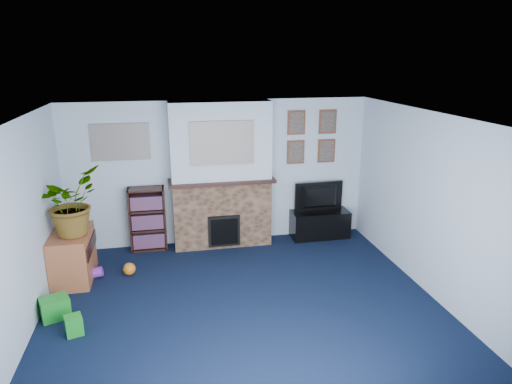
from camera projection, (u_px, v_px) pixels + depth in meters
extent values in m
cube|color=black|center=(244.00, 306.00, 5.83)|extent=(5.00, 4.50, 0.01)
cube|color=white|center=(242.00, 118.00, 5.14)|extent=(5.00, 4.50, 0.01)
cube|color=silver|center=(220.00, 173.00, 7.60)|extent=(5.00, 0.04, 2.40)
cube|color=silver|center=(295.00, 321.00, 3.37)|extent=(5.00, 0.04, 2.40)
cube|color=silver|center=(19.00, 234.00, 5.01)|extent=(0.04, 4.50, 2.40)
cube|color=silver|center=(431.00, 205.00, 5.96)|extent=(0.04, 4.50, 2.40)
cube|color=brown|center=(222.00, 213.00, 7.60)|extent=(1.60, 0.40, 1.10)
cube|color=brown|center=(221.00, 142.00, 7.25)|extent=(1.60, 0.40, 1.30)
cube|color=brown|center=(222.00, 181.00, 7.40)|extent=(1.72, 0.50, 0.05)
cube|color=brown|center=(224.00, 231.00, 7.47)|extent=(0.52, 0.08, 0.52)
cube|color=brown|center=(224.00, 232.00, 7.43)|extent=(0.44, 0.02, 0.44)
cube|color=gray|center=(222.00, 143.00, 7.04)|extent=(1.00, 0.03, 0.68)
cube|color=gray|center=(120.00, 142.00, 7.12)|extent=(0.90, 0.03, 0.58)
cube|color=brown|center=(296.00, 123.00, 7.59)|extent=(0.30, 0.03, 0.40)
cube|color=brown|center=(328.00, 122.00, 7.70)|extent=(0.30, 0.03, 0.40)
cube|color=brown|center=(296.00, 152.00, 7.74)|extent=(0.30, 0.03, 0.40)
cube|color=brown|center=(326.00, 151.00, 7.84)|extent=(0.30, 0.03, 0.40)
cube|color=black|center=(320.00, 225.00, 8.00)|extent=(1.00, 0.42, 0.47)
imported|color=black|center=(320.00, 197.00, 7.87)|extent=(0.87, 0.15, 0.50)
cube|color=black|center=(148.00, 216.00, 7.54)|extent=(0.58, 0.02, 1.05)
cube|color=black|center=(130.00, 220.00, 7.37)|extent=(0.03, 0.28, 1.05)
cube|color=black|center=(165.00, 218.00, 7.47)|extent=(0.03, 0.28, 1.05)
cube|color=black|center=(150.00, 248.00, 7.57)|extent=(0.56, 0.28, 0.03)
cube|color=black|center=(148.00, 229.00, 7.47)|extent=(0.56, 0.28, 0.03)
cube|color=black|center=(147.00, 210.00, 7.37)|extent=(0.56, 0.28, 0.03)
cube|color=black|center=(146.00, 189.00, 7.27)|extent=(0.56, 0.28, 0.03)
cube|color=black|center=(149.00, 239.00, 7.51)|extent=(0.50, 0.22, 0.24)
cube|color=black|center=(148.00, 220.00, 7.42)|extent=(0.50, 0.22, 0.24)
cube|color=black|center=(146.00, 202.00, 7.32)|extent=(0.50, 0.22, 0.22)
cube|color=#9C5332|center=(73.00, 256.00, 6.46)|extent=(0.50, 0.91, 0.71)
imported|color=#26661E|center=(69.00, 202.00, 6.19)|extent=(0.93, 1.00, 0.92)
cube|color=gold|center=(214.00, 176.00, 7.33)|extent=(0.10, 0.06, 0.14)
cylinder|color=#B2BFC6|center=(240.00, 174.00, 7.41)|extent=(0.05, 0.05, 0.16)
sphere|color=slate|center=(184.00, 178.00, 7.24)|extent=(0.13, 0.13, 0.13)
cylinder|color=#198C26|center=(265.00, 174.00, 7.49)|extent=(0.05, 0.05, 0.11)
cube|color=#198C26|center=(55.00, 307.00, 5.55)|extent=(0.40, 0.36, 0.26)
sphere|color=orange|center=(129.00, 269.00, 6.65)|extent=(0.18, 0.18, 0.18)
cube|color=#198C26|center=(74.00, 325.00, 5.23)|extent=(0.23, 0.23, 0.23)
cylinder|color=purple|center=(91.00, 274.00, 6.55)|extent=(0.33, 0.15, 0.19)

